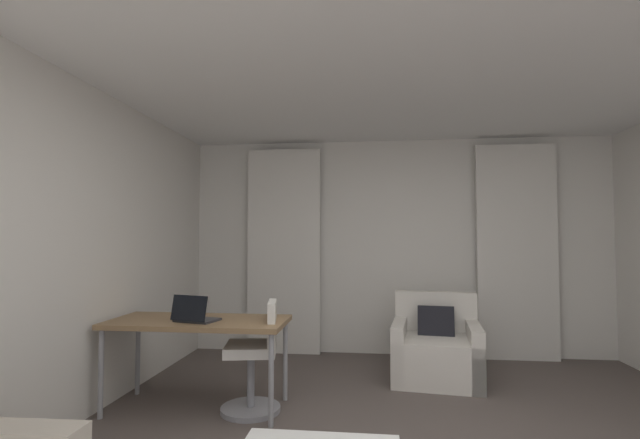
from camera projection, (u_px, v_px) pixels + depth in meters
name	position (u px, v px, depth m)	size (l,w,h in m)	color
wall_window	(396.00, 246.00, 5.48)	(5.12, 0.06, 2.60)	silver
wall_left	(9.00, 253.00, 2.76)	(0.06, 6.12, 2.60)	silver
ceiling	(425.00, 19.00, 2.53)	(5.12, 6.12, 0.06)	white
curtain_left_panel	(284.00, 250.00, 5.51)	(0.90, 0.06, 2.50)	silver
curtain_right_panel	(517.00, 251.00, 5.20)	(0.90, 0.06, 2.50)	silver
armchair	(436.00, 351.00, 4.45)	(0.93, 0.91, 0.83)	silver
desk	(199.00, 327.00, 3.68)	(1.45, 0.65, 0.72)	olive
desk_chair	(256.00, 362.00, 3.62)	(0.48, 0.48, 0.88)	gray
laptop	(195.00, 316.00, 3.58)	(0.37, 0.32, 0.22)	#2D2D33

